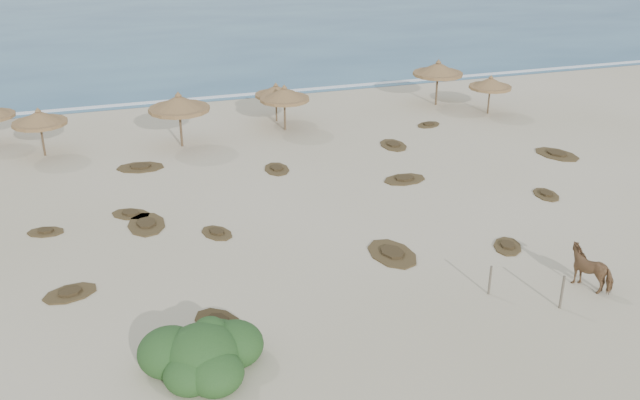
% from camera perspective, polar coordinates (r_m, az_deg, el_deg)
% --- Properties ---
extents(ground, '(160.00, 160.00, 0.00)m').
position_cam_1_polar(ground, '(27.30, 5.02, -5.59)').
color(ground, beige).
rests_on(ground, ground).
extents(foam_line, '(70.00, 0.60, 0.01)m').
position_cam_1_polar(foam_line, '(50.55, -6.46, 8.33)').
color(foam_line, white).
rests_on(foam_line, ground).
extents(palapa_1, '(3.80, 3.80, 2.69)m').
position_cam_1_polar(palapa_1, '(40.83, -21.55, 6.09)').
color(palapa_1, brown).
rests_on(palapa_1, ground).
extents(palapa_2, '(3.90, 3.90, 3.15)m').
position_cam_1_polar(palapa_2, '(40.09, -11.23, 7.54)').
color(palapa_2, brown).
rests_on(palapa_2, ground).
extents(palapa_3, '(3.21, 3.21, 2.44)m').
position_cam_1_polar(palapa_3, '(44.07, -3.55, 8.67)').
color(palapa_3, brown).
rests_on(palapa_3, ground).
extents(palapa_4, '(3.55, 3.55, 2.77)m').
position_cam_1_polar(palapa_4, '(42.30, -2.87, 8.41)').
color(palapa_4, brown).
rests_on(palapa_4, ground).
extents(palapa_5, '(4.04, 4.04, 3.06)m').
position_cam_1_polar(palapa_5, '(48.02, 9.42, 10.26)').
color(palapa_5, brown).
rests_on(palapa_5, ground).
extents(palapa_6, '(3.26, 3.26, 2.51)m').
position_cam_1_polar(palapa_6, '(46.82, 13.48, 9.04)').
color(palapa_6, brown).
rests_on(palapa_6, ground).
extents(horse, '(1.58, 1.95, 1.50)m').
position_cam_1_polar(horse, '(27.59, 20.92, -5.10)').
color(horse, brown).
rests_on(horse, ground).
extents(fence_post_near, '(0.10, 0.10, 1.13)m').
position_cam_1_polar(fence_post_near, '(26.11, 13.44, -6.26)').
color(fence_post_near, '#615A49').
rests_on(fence_post_near, ground).
extents(fence_post_far, '(0.10, 0.10, 1.26)m').
position_cam_1_polar(fence_post_far, '(25.93, 18.80, -7.00)').
color(fence_post_far, '#615A49').
rests_on(fence_post_far, ground).
extents(bush, '(3.82, 3.36, 1.71)m').
position_cam_1_polar(bush, '(22.02, -9.36, -12.08)').
color(bush, '#325A26').
rests_on(bush, ground).
extents(scrub_0, '(2.24, 1.79, 0.16)m').
position_cam_1_polar(scrub_0, '(27.16, -19.36, -7.03)').
color(scrub_0, brown).
rests_on(scrub_0, ground).
extents(scrub_1, '(1.68, 2.51, 0.16)m').
position_cam_1_polar(scrub_1, '(31.54, -13.71, -1.88)').
color(scrub_1, brown).
rests_on(scrub_1, ground).
extents(scrub_2, '(1.67, 1.96, 0.16)m').
position_cam_1_polar(scrub_2, '(30.20, -8.25, -2.61)').
color(scrub_2, brown).
rests_on(scrub_2, ground).
extents(scrub_3, '(2.36, 1.68, 0.16)m').
position_cam_1_polar(scrub_3, '(35.60, 6.78, 1.67)').
color(scrub_3, brown).
rests_on(scrub_3, ground).
extents(scrub_4, '(1.32, 1.82, 0.16)m').
position_cam_1_polar(scrub_4, '(35.24, 17.64, 0.43)').
color(scrub_4, brown).
rests_on(scrub_4, ground).
extents(scrub_5, '(2.47, 3.02, 0.16)m').
position_cam_1_polar(scrub_5, '(40.80, 18.42, 3.51)').
color(scrub_5, brown).
rests_on(scrub_5, ground).
extents(scrub_6, '(2.68, 1.99, 0.16)m').
position_cam_1_polar(scrub_6, '(38.04, -14.17, 2.57)').
color(scrub_6, brown).
rests_on(scrub_6, ground).
extents(scrub_7, '(1.51, 2.22, 0.16)m').
position_cam_1_polar(scrub_7, '(40.34, 5.88, 4.41)').
color(scrub_7, brown).
rests_on(scrub_7, ground).
extents(scrub_8, '(1.74, 1.34, 0.16)m').
position_cam_1_polar(scrub_8, '(32.13, -21.10, -2.37)').
color(scrub_8, brown).
rests_on(scrub_8, ground).
extents(scrub_9, '(1.97, 2.81, 0.16)m').
position_cam_1_polar(scrub_9, '(28.41, 5.79, -4.26)').
color(scrub_9, brown).
rests_on(scrub_9, ground).
extents(scrub_10, '(1.95, 1.65, 0.16)m').
position_cam_1_polar(scrub_10, '(44.18, 8.68, 5.99)').
color(scrub_10, brown).
rests_on(scrub_10, ground).
extents(scrub_11, '(2.06, 2.36, 0.16)m').
position_cam_1_polar(scrub_11, '(24.34, -8.16, -9.60)').
color(scrub_11, brown).
rests_on(scrub_11, ground).
extents(scrub_12, '(1.79, 2.02, 0.16)m').
position_cam_1_polar(scrub_12, '(29.79, 14.77, -3.59)').
color(scrub_12, brown).
rests_on(scrub_12, ground).
extents(scrub_13, '(1.37, 2.00, 0.16)m').
position_cam_1_polar(scrub_13, '(36.72, -3.48, 2.51)').
color(scrub_13, brown).
rests_on(scrub_13, ground).
extents(scrub_14, '(2.14, 1.94, 0.16)m').
position_cam_1_polar(scrub_14, '(32.68, -14.89, -1.08)').
color(scrub_14, brown).
rests_on(scrub_14, ground).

